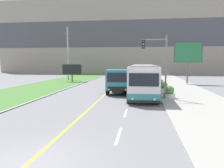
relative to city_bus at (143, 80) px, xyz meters
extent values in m
plane|color=slate|center=(-3.96, -16.02, -1.58)|extent=(300.00, 300.00, 0.00)
cube|color=gold|center=(-3.96, -16.02, -1.58)|extent=(0.14, 140.00, 0.01)
cube|color=silver|center=(-1.21, -12.82, -1.58)|extent=(0.12, 2.40, 0.01)
cube|color=silver|center=(-1.21, -8.22, -1.58)|extent=(0.12, 2.40, 0.01)
cube|color=silver|center=(-1.21, -3.62, -1.58)|extent=(0.12, 2.40, 0.01)
cube|color=silver|center=(-1.21, 0.98, -1.58)|extent=(0.12, 2.40, 0.01)
cube|color=silver|center=(-1.21, 5.58, -1.58)|extent=(0.12, 2.40, 0.01)
cube|color=silver|center=(-1.21, 10.18, -1.58)|extent=(0.12, 2.40, 0.01)
cube|color=silver|center=(-1.21, 14.78, -1.58)|extent=(0.12, 2.40, 0.01)
cube|color=gray|center=(-3.96, 44.45, 9.31)|extent=(80.00, 8.00, 21.78)
cube|color=#4C4C56|center=(-3.96, 40.43, 9.86)|extent=(80.00, 0.04, 7.62)
cube|color=silver|center=(0.00, -3.18, 0.07)|extent=(2.59, 5.49, 2.75)
cube|color=teal|center=(0.00, -3.18, -0.95)|extent=(2.61, 5.51, 0.70)
cube|color=black|center=(0.00, -3.18, 0.49)|extent=(2.61, 5.05, 0.96)
cube|color=gray|center=(0.00, -3.18, 1.49)|extent=(2.20, 4.94, 0.08)
cube|color=silver|center=(0.00, 3.21, 0.07)|extent=(2.59, 5.49, 2.75)
cube|color=teal|center=(0.00, 3.21, -0.95)|extent=(2.61, 5.51, 0.70)
cube|color=black|center=(0.00, 3.21, 0.49)|extent=(2.61, 5.05, 0.96)
cube|color=gray|center=(0.00, 3.21, 1.49)|extent=(2.20, 4.94, 0.08)
cube|color=#474747|center=(0.00, 0.02, 0.07)|extent=(2.38, 0.90, 2.53)
cube|color=black|center=(0.00, -5.94, 0.49)|extent=(2.27, 0.04, 1.01)
cube|color=black|center=(0.00, -5.95, -1.20)|extent=(2.53, 0.06, 0.20)
sphere|color=#F4EAB2|center=(-0.84, -5.96, -1.00)|extent=(0.20, 0.20, 0.20)
sphere|color=#F4EAB2|center=(0.84, -5.96, -1.00)|extent=(0.20, 0.20, 0.20)
cube|color=white|center=(0.00, -5.94, 1.27)|extent=(1.42, 0.04, 0.28)
cylinder|color=black|center=(-1.23, -4.72, -1.08)|extent=(0.28, 1.00, 1.00)
cylinder|color=black|center=(1.23, -4.72, -1.08)|extent=(0.28, 1.00, 1.00)
cylinder|color=black|center=(-1.23, -1.42, -1.08)|extent=(0.28, 1.00, 1.00)
cylinder|color=black|center=(1.23, -1.42, -1.08)|extent=(0.28, 1.00, 1.00)
cylinder|color=black|center=(-1.23, 3.76, -1.08)|extent=(0.28, 1.00, 1.00)
cylinder|color=black|center=(1.23, 3.76, -1.08)|extent=(0.28, 1.00, 1.00)
cube|color=black|center=(-2.53, 1.60, -1.13)|extent=(1.08, 6.14, 0.20)
cube|color=teal|center=(-2.53, -0.32, 0.01)|extent=(2.39, 2.29, 2.08)
cube|color=black|center=(-2.53, -1.49, 0.32)|extent=(2.03, 0.04, 0.93)
cube|color=black|center=(-2.53, -1.50, -0.81)|extent=(1.91, 0.06, 0.44)
sphere|color=silver|center=(-3.37, -1.51, -0.88)|extent=(0.18, 0.18, 0.18)
sphere|color=silver|center=(-1.69, -1.51, -0.88)|extent=(0.18, 0.18, 0.18)
cube|color=slate|center=(-2.53, 2.87, -0.97)|extent=(2.27, 3.60, 0.12)
cube|color=slate|center=(-3.61, 2.87, -0.35)|extent=(0.12, 3.60, 1.36)
cube|color=slate|center=(-1.45, 2.87, -0.35)|extent=(0.12, 3.60, 1.36)
cube|color=slate|center=(-2.53, 1.13, -0.35)|extent=(2.27, 0.12, 1.36)
cube|color=slate|center=(-2.53, 4.61, -0.35)|extent=(2.27, 0.12, 1.36)
cube|color=slate|center=(-2.53, 1.13, 0.45)|extent=(2.27, 0.12, 0.24)
cylinder|color=black|center=(-3.63, -0.55, -1.06)|extent=(0.30, 1.04, 1.04)
cylinder|color=black|center=(-1.43, -0.55, -1.06)|extent=(0.30, 1.04, 1.04)
cylinder|color=black|center=(-3.63, 3.05, -1.06)|extent=(0.30, 1.04, 1.04)
cylinder|color=black|center=(-1.43, 3.05, -1.06)|extent=(0.30, 1.04, 1.04)
cylinder|color=#9E9E99|center=(-13.83, 16.80, 3.33)|extent=(0.28, 0.28, 9.81)
cylinder|color=#4C4C4C|center=(-13.83, 16.80, 7.06)|extent=(1.80, 0.08, 0.08)
cylinder|color=slate|center=(2.01, -2.36, 1.34)|extent=(0.16, 0.16, 5.83)
cylinder|color=slate|center=(0.91, -2.36, 3.85)|extent=(2.20, 0.10, 0.10)
cube|color=black|center=(-0.05, -2.36, 3.45)|extent=(0.28, 0.24, 0.80)
sphere|color=red|center=(-0.05, -2.49, 3.69)|extent=(0.14, 0.14, 0.14)
sphere|color=orange|center=(-0.05, -2.49, 3.45)|extent=(0.14, 0.14, 0.14)
sphere|color=green|center=(-0.05, -2.49, 3.21)|extent=(0.14, 0.14, 0.14)
cylinder|color=#59595B|center=(6.85, 12.27, 0.14)|extent=(0.24, 0.24, 3.43)
cube|color=#333333|center=(6.85, 12.27, 3.32)|extent=(4.21, 0.20, 3.09)
cube|color=#287547|center=(6.85, 12.16, 3.32)|extent=(4.05, 0.02, 2.93)
cylinder|color=#59595B|center=(-11.88, 13.13, -0.91)|extent=(0.24, 0.24, 1.33)
cube|color=#333333|center=(-11.88, 13.13, 0.55)|extent=(3.31, 0.20, 1.75)
cube|color=black|center=(-11.88, 13.02, 0.55)|extent=(3.15, 0.02, 1.59)
cylinder|color=silver|center=(2.41, -2.03, -1.30)|extent=(1.11, 1.11, 0.40)
sphere|color=#518442|center=(2.41, -2.03, -0.79)|extent=(0.89, 0.89, 0.89)
cylinder|color=silver|center=(2.31, 2.29, -1.30)|extent=(1.13, 1.13, 0.40)
sphere|color=#518442|center=(2.31, 2.29, -0.79)|extent=(0.90, 0.90, 0.90)
cylinder|color=silver|center=(2.28, 6.62, -1.30)|extent=(1.09, 1.09, 0.40)
sphere|color=#518442|center=(2.28, 6.62, -0.80)|extent=(0.87, 0.87, 0.87)
cylinder|color=silver|center=(2.38, 10.95, -1.28)|extent=(1.16, 1.16, 0.43)
sphere|color=#518442|center=(2.38, 10.95, -0.75)|extent=(0.93, 0.93, 0.93)
camera|label=1|loc=(-0.19, -22.69, 1.87)|focal=35.00mm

